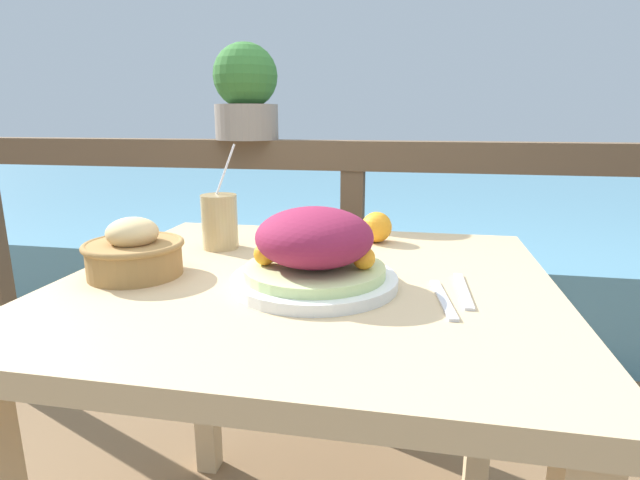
{
  "coord_description": "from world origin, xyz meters",
  "views": [
    {
      "loc": [
        0.19,
        -0.88,
        1.06
      ],
      "look_at": [
        0.01,
        0.05,
        0.82
      ],
      "focal_mm": 28.0,
      "sensor_mm": 36.0,
      "label": 1
    }
  ],
  "objects_px": {
    "drink_glass": "(220,221)",
    "salad_plate": "(314,253)",
    "potted_plant": "(246,92)",
    "bread_basket": "(134,252)"
  },
  "relations": [
    {
      "from": "salad_plate",
      "to": "drink_glass",
      "type": "bearing_deg",
      "value": 140.48
    },
    {
      "from": "drink_glass",
      "to": "bread_basket",
      "type": "relative_size",
      "value": 1.26
    },
    {
      "from": "salad_plate",
      "to": "bread_basket",
      "type": "height_order",
      "value": "salad_plate"
    },
    {
      "from": "salad_plate",
      "to": "drink_glass",
      "type": "xyz_separation_m",
      "value": [
        -0.27,
        0.22,
        0.0
      ]
    },
    {
      "from": "bread_basket",
      "to": "potted_plant",
      "type": "relative_size",
      "value": 0.63
    },
    {
      "from": "drink_glass",
      "to": "potted_plant",
      "type": "relative_size",
      "value": 0.8
    },
    {
      "from": "drink_glass",
      "to": "salad_plate",
      "type": "bearing_deg",
      "value": -39.52
    },
    {
      "from": "salad_plate",
      "to": "bread_basket",
      "type": "relative_size",
      "value": 1.59
    },
    {
      "from": "salad_plate",
      "to": "potted_plant",
      "type": "relative_size",
      "value": 1.01
    },
    {
      "from": "potted_plant",
      "to": "salad_plate",
      "type": "bearing_deg",
      "value": -63.07
    }
  ]
}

